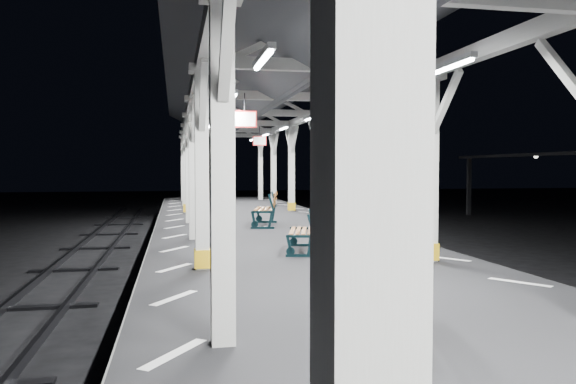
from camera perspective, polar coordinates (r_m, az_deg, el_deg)
name	(u,v)px	position (r m, az deg, el deg)	size (l,w,h in m)	color
ground	(358,362)	(8.07, 7.09, -16.80)	(120.00, 120.00, 0.00)	black
platform	(358,326)	(7.92, 7.11, -13.38)	(6.00, 50.00, 1.00)	black
hazard_stripes_left	(174,298)	(7.41, -11.46, -10.50)	(1.00, 48.00, 0.01)	silver
hazard_stripes_right	(520,282)	(8.87, 22.47, -8.48)	(1.00, 48.00, 0.01)	silver
canopy	(360,25)	(7.84, 7.33, 16.51)	(5.40, 49.00, 4.65)	silver
bench_near	(383,290)	(5.75, 9.65, -9.81)	(0.88, 1.61, 0.82)	black
bench_mid	(306,230)	(11.19, 1.80, -3.85)	(0.91, 1.59, 0.81)	black
bench_far	(268,208)	(16.16, -2.04, -1.63)	(1.03, 1.89, 0.97)	black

